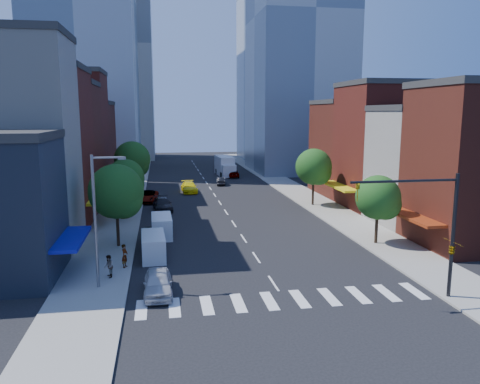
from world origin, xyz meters
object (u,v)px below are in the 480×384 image
at_px(taxi, 189,187).
at_px(traffic_car_oncoming, 221,181).
at_px(traffic_car_far, 233,173).
at_px(parked_car_third, 147,196).
at_px(parked_car_front, 158,283).
at_px(pedestrian_far, 109,266).
at_px(cargo_van_near, 153,246).
at_px(pedestrian_near, 125,256).
at_px(parked_car_rear, 163,204).
at_px(parked_car_second, 153,236).
at_px(cargo_van_far, 162,226).
at_px(box_truck, 225,166).

height_order(taxi, traffic_car_oncoming, taxi).
bearing_deg(traffic_car_far, parked_car_third, 59.84).
height_order(parked_car_front, pedestrian_far, pedestrian_far).
bearing_deg(pedestrian_far, traffic_car_far, 148.65).
bearing_deg(cargo_van_near, traffic_car_far, 70.99).
bearing_deg(cargo_van_near, pedestrian_near, -133.51).
relative_size(parked_car_rear, taxi, 0.97).
xyz_separation_m(parked_car_second, taxi, (5.00, 27.22, 0.07)).
height_order(cargo_van_far, pedestrian_far, cargo_van_far).
distance_m(parked_car_front, parked_car_second, 12.36).
bearing_deg(box_truck, parked_car_front, -105.20).
bearing_deg(taxi, cargo_van_far, -102.12).
xyz_separation_m(parked_car_third, traffic_car_oncoming, (11.64, 13.16, -0.11)).
xyz_separation_m(taxi, traffic_car_oncoming, (5.63, 6.51, -0.13)).
distance_m(parked_car_second, pedestrian_far, 9.42).
bearing_deg(pedestrian_far, box_truck, 150.71).
distance_m(parked_car_rear, traffic_car_oncoming, 21.34).
height_order(taxi, traffic_car_far, traffic_car_far).
relative_size(parked_car_second, pedestrian_near, 2.37).
distance_m(cargo_van_far, pedestrian_near, 9.61).
distance_m(traffic_car_far, pedestrian_far, 54.13).
bearing_deg(cargo_van_near, parked_car_third, 90.17).
xyz_separation_m(taxi, pedestrian_far, (-7.98, -36.16, 0.20)).
height_order(parked_car_second, cargo_van_near, cargo_van_near).
bearing_deg(pedestrian_near, cargo_van_near, -23.70).
xyz_separation_m(parked_car_second, parked_car_rear, (0.99, 14.69, 0.05)).
bearing_deg(traffic_car_far, parked_car_rear, 69.20).
xyz_separation_m(parked_car_second, pedestrian_near, (-2.01, -6.80, 0.35)).
xyz_separation_m(parked_car_front, taxi, (4.50, 39.57, -0.01)).
height_order(parked_car_third, pedestrian_near, pedestrian_near).
bearing_deg(pedestrian_near, pedestrian_far, 172.95).
relative_size(parked_car_second, parked_car_third, 0.79).
bearing_deg(parked_car_second, parked_car_front, -83.18).
relative_size(parked_car_third, pedestrian_far, 3.26).
bearing_deg(box_truck, parked_car_third, -122.31).
distance_m(parked_car_third, box_truck, 28.56).
bearing_deg(cargo_van_far, parked_car_rear, 87.93).
distance_m(cargo_van_far, traffic_car_oncoming, 32.85).
distance_m(box_truck, pedestrian_far, 56.70).
bearing_deg(taxi, pedestrian_near, -104.21).
bearing_deg(traffic_car_far, pedestrian_near, 76.35).
relative_size(cargo_van_near, cargo_van_far, 0.99).
bearing_deg(pedestrian_near, cargo_van_far, 0.26).
xyz_separation_m(parked_car_third, cargo_van_near, (1.12, -24.94, 0.23)).
relative_size(taxi, pedestrian_near, 2.95).
xyz_separation_m(parked_car_second, box_truck, (12.94, 45.48, 0.98)).
xyz_separation_m(parked_car_third, box_truck, (13.94, 24.91, 0.94)).
bearing_deg(pedestrian_near, parked_car_third, 15.31).
relative_size(traffic_car_oncoming, box_truck, 0.43).
distance_m(parked_car_front, taxi, 39.82).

